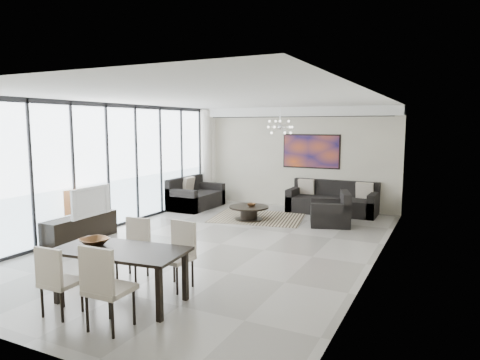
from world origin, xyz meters
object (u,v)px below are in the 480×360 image
Objects in this scene: sofa_main at (332,202)px; television at (87,201)px; coffee_table at (249,212)px; dining_table at (121,255)px; tv_console at (80,228)px.

television is (-3.86, -5.07, 0.54)m from sofa_main.
dining_table is at bearing -83.64° from coffee_table.
television is at bearing 142.72° from dining_table.
tv_console is at bearing 113.26° from television.
dining_table is (0.60, -5.37, 0.46)m from coffee_table.
television is at bearing 25.74° from tv_console.
tv_console is at bearing -127.97° from sofa_main.
tv_console is at bearing -124.90° from coffee_table.
tv_console is (-4.02, -5.14, -0.03)m from sofa_main.
dining_table reaches higher than coffee_table.
coffee_table is 0.54× the size of dining_table.
sofa_main is 6.53m from tv_console.
television is at bearing -127.27° from sofa_main.
coffee_table is 3.97m from television.
sofa_main reaches higher than dining_table.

